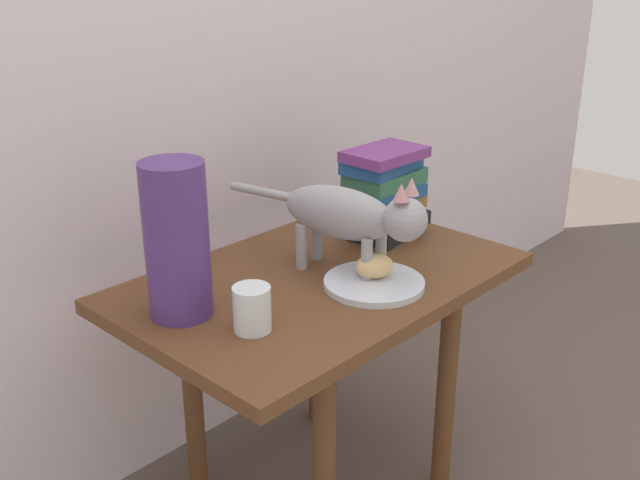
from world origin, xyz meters
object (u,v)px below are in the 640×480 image
at_px(bread_roll, 374,266).
at_px(book_stack, 385,193).
at_px(side_table, 320,309).
at_px(green_vase, 177,241).
at_px(plate, 374,283).
at_px(candle_jar, 252,311).
at_px(cat, 351,215).

distance_m(bread_roll, book_stack, 0.28).
relative_size(side_table, green_vase, 2.81).
bearing_deg(plate, side_table, 106.30).
height_order(plate, candle_jar, candle_jar).
bearing_deg(green_vase, book_stack, -2.64).
bearing_deg(bread_roll, side_table, 113.14).
relative_size(cat, book_stack, 2.17).
height_order(plate, green_vase, green_vase).
distance_m(bread_roll, cat, 0.11).
bearing_deg(cat, side_table, 138.25).
relative_size(book_stack, green_vase, 0.73).
height_order(bread_roll, green_vase, green_vase).
bearing_deg(book_stack, candle_jar, -167.29).
xyz_separation_m(green_vase, candle_jar, (0.05, -0.14, -0.11)).
xyz_separation_m(bread_roll, green_vase, (-0.35, 0.18, 0.11)).
bearing_deg(side_table, plate, -73.70).
relative_size(side_table, book_stack, 3.83).
distance_m(side_table, book_stack, 0.33).
bearing_deg(green_vase, candle_jar, -71.19).
bearing_deg(plate, candle_jar, 171.46).
distance_m(bread_roll, green_vase, 0.41).
distance_m(cat, book_stack, 0.24).
relative_size(cat, green_vase, 1.59).
distance_m(plate, cat, 0.15).
relative_size(cat, candle_jar, 5.58).
distance_m(book_stack, green_vase, 0.58).
bearing_deg(bread_roll, green_vase, 153.20).
xyz_separation_m(bread_roll, cat, (0.00, 0.07, 0.09)).
bearing_deg(plate, green_vase, 151.12).
xyz_separation_m(cat, candle_jar, (-0.31, -0.03, -0.09)).
bearing_deg(book_stack, side_table, -170.79).
bearing_deg(bread_roll, cat, 88.40).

